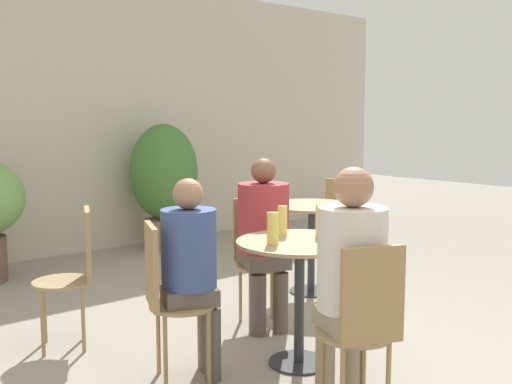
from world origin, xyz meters
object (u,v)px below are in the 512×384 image
at_px(cafe_table_far, 312,224).
at_px(potted_plant_1, 164,178).
at_px(cafe_table_near, 300,268).
at_px(beer_glass_0, 282,221).
at_px(beer_glass_1, 273,228).
at_px(beer_glass_3, 321,221).
at_px(bistro_chair_3, 344,216).
at_px(bistro_chair_4, 76,266).
at_px(seated_person_1, 191,260).
at_px(seated_person_2, 351,271).
at_px(bistro_chair_2, 364,320).
at_px(seated_person_0, 264,229).
at_px(bistro_chair_0, 258,250).
at_px(beer_glass_2, 324,233).
at_px(bistro_chair_1, 166,289).

distance_m(cafe_table_far, potted_plant_1, 2.27).
bearing_deg(cafe_table_near, beer_glass_0, 80.24).
xyz_separation_m(beer_glass_1, beer_glass_3, (0.38, -0.02, 0.00)).
height_order(bistro_chair_3, bistro_chair_4, same).
bearing_deg(seated_person_1, seated_person_2, -135.02).
height_order(bistro_chair_2, beer_glass_3, beer_glass_3).
distance_m(seated_person_0, beer_glass_0, 0.48).
relative_size(bistro_chair_0, potted_plant_1, 0.64).
height_order(seated_person_2, beer_glass_1, seated_person_2).
height_order(bistro_chair_0, beer_glass_3, beer_glass_3).
height_order(cafe_table_near, seated_person_2, seated_person_2).
bearing_deg(bistro_chair_2, beer_glass_2, -96.91).
relative_size(beer_glass_1, potted_plant_1, 0.13).
xyz_separation_m(seated_person_2, beer_glass_3, (0.43, 0.61, 0.12)).
xyz_separation_m(seated_person_0, beer_glass_1, (-0.43, -0.57, 0.14)).
distance_m(seated_person_2, beer_glass_2, 0.49).
distance_m(bistro_chair_2, beer_glass_0, 1.03).
height_order(cafe_table_far, beer_glass_3, beer_glass_3).
bearing_deg(cafe_table_near, bistro_chair_1, 158.18).
height_order(bistro_chair_4, beer_glass_1, beer_glass_1).
relative_size(bistro_chair_2, seated_person_2, 0.72).
xyz_separation_m(bistro_chair_1, bistro_chair_3, (2.61, 1.03, 0.00)).
height_order(seated_person_0, seated_person_1, seated_person_0).
bearing_deg(seated_person_1, beer_glass_3, -84.33).
xyz_separation_m(beer_glass_2, potted_plant_1, (1.06, 3.46, -0.03)).
bearing_deg(beer_glass_0, bistro_chair_1, 172.13).
distance_m(bistro_chair_1, beer_glass_3, 1.02).
height_order(beer_glass_3, potted_plant_1, potted_plant_1).
xyz_separation_m(bistro_chair_3, seated_person_0, (-1.64, -0.72, 0.17)).
bearing_deg(bistro_chair_3, beer_glass_0, 113.42).
relative_size(bistro_chair_0, bistro_chair_2, 1.00).
xyz_separation_m(seated_person_0, seated_person_2, (-0.48, -1.20, 0.03)).
bearing_deg(bistro_chair_1, seated_person_0, -50.72).
distance_m(bistro_chair_1, bistro_chair_2, 1.12).
relative_size(seated_person_0, seated_person_2, 0.97).
distance_m(seated_person_1, potted_plant_1, 3.46).
distance_m(bistro_chair_4, beer_glass_3, 1.58).
xyz_separation_m(seated_person_0, beer_glass_0, (-0.21, -0.41, 0.14)).
xyz_separation_m(cafe_table_far, beer_glass_1, (-1.31, -0.98, 0.25)).
xyz_separation_m(bistro_chair_0, bistro_chair_2, (-0.59, -1.47, 0.00)).
bearing_deg(cafe_table_far, cafe_table_near, -137.93).
height_order(seated_person_1, beer_glass_3, seated_person_1).
distance_m(seated_person_2, beer_glass_1, 0.64).
xyz_separation_m(seated_person_1, beer_glass_1, (0.41, -0.21, 0.16)).
relative_size(cafe_table_far, beer_glass_0, 4.12).
distance_m(seated_person_0, potted_plant_1, 2.80).
xyz_separation_m(bistro_chair_0, beer_glass_1, (-0.48, -0.71, 0.31)).
bearing_deg(bistro_chair_3, seated_person_2, 124.08).
relative_size(bistro_chair_2, beer_glass_0, 4.91).
relative_size(beer_glass_0, beer_glass_2, 1.24).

